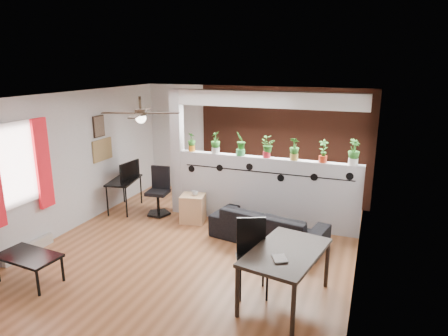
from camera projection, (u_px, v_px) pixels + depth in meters
room_shell at (196, 176)px, 6.57m from camera, size 6.30×7.10×2.90m
partition_wall at (266, 191)px, 7.81m from camera, size 3.60×0.18×1.35m
ceiling_header at (268, 100)px, 7.35m from camera, size 3.60×0.18×0.30m
pier_column at (178, 152)px, 8.30m from camera, size 0.22×0.20×2.60m
brick_panel at (283, 146)px, 8.97m from camera, size 3.90×0.05×2.60m
vine_decal at (265, 172)px, 7.62m from camera, size 3.31×0.01×0.30m
window_assembly at (17, 167)px, 6.31m from camera, size 0.09×1.30×1.55m
baseboard_heater at (29, 249)px, 6.67m from camera, size 0.08×1.00×0.18m
corkboard at (102, 150)px, 8.30m from camera, size 0.03×0.60×0.45m
framed_art at (99, 126)px, 8.13m from camera, size 0.03×0.34×0.44m
ceiling_fan at (141, 115)px, 6.31m from camera, size 1.19×1.19×0.43m
potted_plant_0 at (192, 141)px, 8.12m from camera, size 0.23×0.20×0.38m
potted_plant_1 at (216, 142)px, 7.94m from camera, size 0.19×0.24×0.44m
potted_plant_2 at (241, 143)px, 7.75m from camera, size 0.23×0.27×0.47m
potted_plant_3 at (267, 146)px, 7.58m from camera, size 0.24×0.21×0.41m
potted_plant_4 at (294, 148)px, 7.39m from camera, size 0.25×0.22×0.42m
potted_plant_5 at (323, 150)px, 7.21m from camera, size 0.22×0.18×0.42m
potted_plant_6 at (354, 151)px, 7.03m from camera, size 0.30×0.31×0.46m
sofa at (268, 226)px, 7.11m from camera, size 2.05×1.10×0.57m
cube_shelf at (193, 208)px, 7.98m from camera, size 0.53×0.49×0.56m
cup at (195, 193)px, 7.88m from camera, size 0.13×0.13×0.09m
computer_desk at (124, 182)px, 8.56m from camera, size 0.68×1.02×0.68m
monitor at (128, 173)px, 8.66m from camera, size 0.36×0.09×0.20m
office_chair at (159, 194)px, 8.34m from camera, size 0.52×0.52×1.00m
dining_table at (286, 256)px, 5.22m from camera, size 1.05×1.48×0.74m
book at (273, 259)px, 4.97m from camera, size 0.25×0.28×0.02m
folding_chair at (252, 249)px, 5.49m from camera, size 0.56×0.56×1.06m
coffee_table at (29, 258)px, 5.77m from camera, size 0.96×0.59×0.43m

